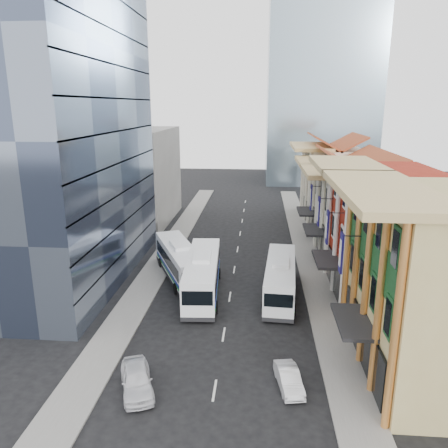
# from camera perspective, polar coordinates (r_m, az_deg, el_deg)

# --- Properties ---
(ground) EXTENTS (200.00, 200.00, 0.00)m
(ground) POSITION_cam_1_polar(r_m,az_deg,el_deg) (28.68, -1.46, -22.06)
(ground) COLOR black
(ground) RESTS_ON ground
(sidewalk_right) EXTENTS (3.00, 90.00, 0.15)m
(sidewalk_right) POSITION_cam_1_polar(r_m,az_deg,el_deg) (48.27, 11.53, -6.08)
(sidewalk_right) COLOR slate
(sidewalk_right) RESTS_ON ground
(sidewalk_left) EXTENTS (3.00, 90.00, 0.15)m
(sidewalk_left) POSITION_cam_1_polar(r_m,az_deg,el_deg) (49.16, -8.64, -5.54)
(sidewalk_left) COLOR slate
(sidewalk_left) RESTS_ON ground
(shophouse_tan) EXTENTS (8.00, 14.00, 12.00)m
(shophouse_tan) POSITION_cam_1_polar(r_m,az_deg,el_deg) (32.04, 25.49, -7.12)
(shophouse_tan) COLOR tan
(shophouse_tan) RESTS_ON ground
(shophouse_red) EXTENTS (8.00, 10.00, 12.00)m
(shophouse_red) POSITION_cam_1_polar(r_m,az_deg,el_deg) (42.83, 20.03, -1.10)
(shophouse_red) COLOR maroon
(shophouse_red) RESTS_ON ground
(shophouse_cream_near) EXTENTS (8.00, 9.00, 10.00)m
(shophouse_cream_near) POSITION_cam_1_polar(r_m,az_deg,el_deg) (51.98, 17.29, 0.77)
(shophouse_cream_near) COLOR silver
(shophouse_cream_near) RESTS_ON ground
(shophouse_cream_mid) EXTENTS (8.00, 9.00, 10.00)m
(shophouse_cream_mid) POSITION_cam_1_polar(r_m,az_deg,el_deg) (60.56, 15.52, 2.90)
(shophouse_cream_mid) COLOR silver
(shophouse_cream_mid) RESTS_ON ground
(shophouse_cream_far) EXTENTS (8.00, 12.00, 11.00)m
(shophouse_cream_far) POSITION_cam_1_polar(r_m,az_deg,el_deg) (70.62, 14.02, 5.12)
(shophouse_cream_far) COLOR silver
(shophouse_cream_far) RESTS_ON ground
(office_tower) EXTENTS (12.00, 26.00, 30.00)m
(office_tower) POSITION_cam_1_polar(r_m,az_deg,el_deg) (46.09, -20.83, 11.32)
(office_tower) COLOR #364056
(office_tower) RESTS_ON ground
(office_block_far) EXTENTS (10.00, 18.00, 14.00)m
(office_block_far) POSITION_cam_1_polar(r_m,az_deg,el_deg) (68.07, -11.24, 6.19)
(office_block_far) COLOR gray
(office_block_far) RESTS_ON ground
(bus_left_near) EXTENTS (3.67, 12.62, 4.00)m
(bus_left_near) POSITION_cam_1_polar(r_m,az_deg,el_deg) (41.51, -2.81, -6.52)
(bus_left_near) COLOR white
(bus_left_near) RESTS_ON ground
(bus_left_far) EXTENTS (7.36, 12.01, 3.82)m
(bus_left_far) POSITION_cam_1_polar(r_m,az_deg,el_deg) (45.42, -5.81, -4.74)
(bus_left_far) COLOR white
(bus_left_far) RESTS_ON ground
(bus_right) EXTENTS (3.50, 11.68, 3.69)m
(bus_right) POSITION_cam_1_polar(r_m,az_deg,el_deg) (41.30, 7.37, -6.97)
(bus_right) COLOR silver
(bus_right) RESTS_ON ground
(sedan_left) EXTENTS (3.38, 5.00, 1.58)m
(sedan_left) POSITION_cam_1_polar(r_m,az_deg,el_deg) (29.52, -11.34, -19.28)
(sedan_left) COLOR silver
(sedan_left) RESTS_ON ground
(sedan_right) EXTENTS (1.92, 3.87, 1.22)m
(sedan_right) POSITION_cam_1_polar(r_m,az_deg,el_deg) (29.67, 8.46, -19.36)
(sedan_right) COLOR silver
(sedan_right) RESTS_ON ground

